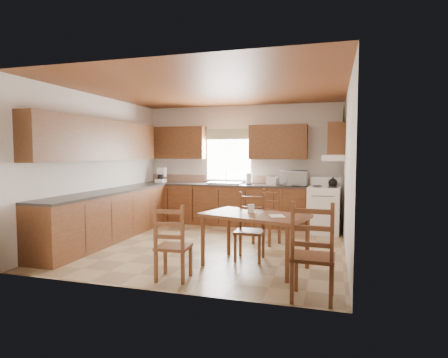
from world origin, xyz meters
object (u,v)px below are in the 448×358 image
(chair_far_left, at_px, (250,227))
(chair_near_right, at_px, (313,251))
(microwave, at_px, (294,178))
(chair_near_left, at_px, (173,242))
(chair_far_right, at_px, (267,217))
(stove, at_px, (324,210))
(dining_table, at_px, (254,240))

(chair_far_left, bearing_deg, chair_near_right, -53.33)
(microwave, relative_size, chair_far_left, 0.53)
(microwave, xyz_separation_m, chair_near_right, (0.62, -3.94, -0.53))
(chair_near_left, xyz_separation_m, chair_far_left, (0.75, 1.12, 0.01))
(chair_near_right, height_order, chair_far_right, chair_near_right)
(microwave, height_order, chair_near_right, microwave)
(stove, xyz_separation_m, chair_near_left, (-1.79, -3.41, 0.03))
(chair_near_left, height_order, chair_far_left, chair_far_left)
(chair_near_right, bearing_deg, chair_far_left, -51.11)
(chair_near_right, relative_size, chair_far_left, 1.10)
(microwave, relative_size, chair_near_right, 0.48)
(microwave, xyz_separation_m, chair_near_left, (-1.13, -3.75, -0.59))
(chair_near_left, bearing_deg, chair_far_left, -128.38)
(chair_near_right, bearing_deg, stove, -89.12)
(microwave, xyz_separation_m, chair_far_right, (-0.31, -1.55, -0.60))
(stove, relative_size, chair_far_right, 0.96)
(dining_table, xyz_separation_m, chair_far_right, (-0.07, 1.41, 0.10))
(microwave, bearing_deg, chair_near_right, -84.80)
(dining_table, height_order, chair_far_right, chair_far_right)
(chair_near_left, relative_size, chair_far_right, 1.02)
(dining_table, height_order, chair_near_left, chair_near_left)
(chair_near_left, bearing_deg, stove, -122.37)
(microwave, xyz_separation_m, dining_table, (-0.24, -2.96, -0.70))
(microwave, relative_size, chair_near_left, 0.54)
(chair_near_left, relative_size, chair_far_left, 0.97)
(chair_near_right, xyz_separation_m, chair_far_left, (-1.00, 1.31, -0.05))
(microwave, xyz_separation_m, chair_far_left, (-0.38, -2.63, -0.58))
(dining_table, relative_size, chair_near_right, 1.29)
(chair_near_left, relative_size, chair_near_right, 0.89)
(stove, height_order, chair_near_left, chair_near_left)
(dining_table, bearing_deg, chair_far_right, 109.67)
(microwave, bearing_deg, chair_far_right, -105.10)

